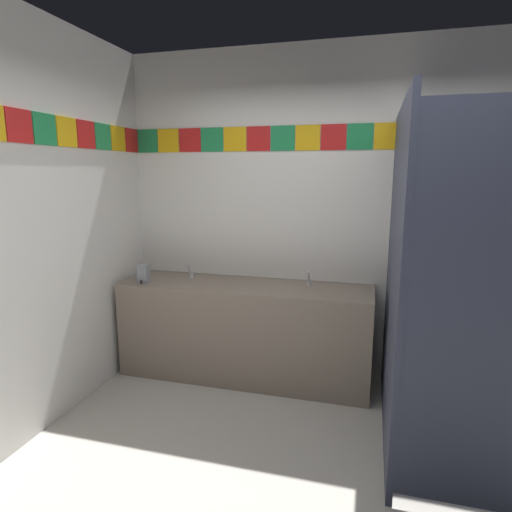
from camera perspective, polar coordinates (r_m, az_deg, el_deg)
ground_plane at (r=2.74m, az=5.10°, el=-29.29°), size 7.95×7.95×0.00m
wall_back at (r=3.76m, az=9.99°, el=5.38°), size 3.62×0.09×2.82m
vanity_counter at (r=3.79m, az=-1.48°, el=-9.76°), size 2.15×0.58×0.83m
faucet_left at (r=3.92m, az=-8.69°, el=-2.17°), size 0.04×0.10×0.14m
faucet_right at (r=3.63m, az=7.06°, el=-3.20°), size 0.04×0.10×0.14m
soap_dispenser at (r=3.83m, az=-14.74°, el=-2.32°), size 0.09×0.09×0.16m
stall_divider at (r=2.75m, az=21.45°, el=-3.97°), size 0.92×1.56×2.20m
toilet at (r=3.70m, az=25.49°, el=-13.46°), size 0.39×0.49×0.74m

